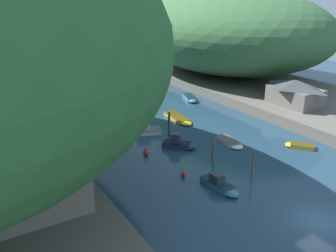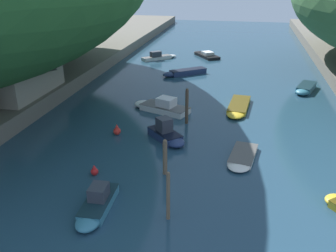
{
  "view_description": "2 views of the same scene",
  "coord_description": "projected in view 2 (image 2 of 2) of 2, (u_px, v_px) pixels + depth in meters",
  "views": [
    {
      "loc": [
        -24.22,
        -15.76,
        17.94
      ],
      "look_at": [
        -2.48,
        19.82,
        2.61
      ],
      "focal_mm": 40.0,
      "sensor_mm": 36.0,
      "label": 1
    },
    {
      "loc": [
        4.07,
        -8.37,
        12.96
      ],
      "look_at": [
        -1.37,
        18.05,
        1.56
      ],
      "focal_mm": 40.0,
      "sensor_mm": 36.0,
      "label": 2
    }
  ],
  "objects": [
    {
      "name": "water_surface",
      "position": [
        203.0,
        98.0,
        40.42
      ],
      "size": [
        130.0,
        130.0,
        0.0
      ],
      "primitive_type": "plane",
      "color": "#234256",
      "rests_on": "ground"
    },
    {
      "name": "boathouse_shed",
      "position": [
        10.0,
        70.0,
        36.25
      ],
      "size": [
        7.11,
        9.62,
        4.53
      ],
      "color": "gray",
      "rests_on": "left_bank"
    },
    {
      "name": "boat_cabin_cruiser",
      "position": [
        205.0,
        55.0,
        59.52
      ],
      "size": [
        5.13,
        6.32,
        0.88
      ],
      "rotation": [
        0.0,
        0.0,
        0.58
      ],
      "color": "black",
      "rests_on": "water_surface"
    },
    {
      "name": "boat_near_quay",
      "position": [
        183.0,
        72.0,
        49.05
      ],
      "size": [
        5.69,
        4.85,
        0.69
      ],
      "rotation": [
        0.0,
        0.0,
        2.23
      ],
      "color": "navy",
      "rests_on": "water_surface"
    },
    {
      "name": "boat_moored_right",
      "position": [
        96.0,
        205.0,
        21.45
      ],
      "size": [
        1.59,
        4.54,
        1.37
      ],
      "rotation": [
        0.0,
        0.0,
        3.18
      ],
      "color": "teal",
      "rests_on": "water_surface"
    },
    {
      "name": "boat_far_upstream",
      "position": [
        160.0,
        57.0,
        57.6
      ],
      "size": [
        5.13,
        4.93,
        1.26
      ],
      "rotation": [
        0.0,
        0.0,
        5.47
      ],
      "color": "white",
      "rests_on": "water_surface"
    },
    {
      "name": "boat_white_cruiser",
      "position": [
        305.0,
        89.0,
        42.46
      ],
      "size": [
        3.01,
        5.04,
        0.67
      ],
      "rotation": [
        0.0,
        0.0,
        2.8
      ],
      "color": "teal",
      "rests_on": "water_surface"
    },
    {
      "name": "boat_red_skiff",
      "position": [
        167.0,
        134.0,
        30.28
      ],
      "size": [
        3.85,
        3.94,
        1.81
      ],
      "rotation": [
        0.0,
        0.0,
        3.9
      ],
      "color": "navy",
      "rests_on": "water_surface"
    },
    {
      "name": "boat_yellow_tender",
      "position": [
        242.0,
        158.0,
        27.26
      ],
      "size": [
        2.29,
        4.73,
        0.38
      ],
      "rotation": [
        0.0,
        0.0,
        2.99
      ],
      "color": "silver",
      "rests_on": "water_surface"
    },
    {
      "name": "boat_small_dinghy",
      "position": [
        160.0,
        106.0,
        36.76
      ],
      "size": [
        6.25,
        3.97,
        1.44
      ],
      "rotation": [
        0.0,
        0.0,
        1.2
      ],
      "color": "white",
      "rests_on": "water_surface"
    },
    {
      "name": "boat_far_right_bank",
      "position": [
        238.0,
        108.0,
        36.97
      ],
      "size": [
        2.33,
        6.57,
        0.47
      ],
      "rotation": [
        0.0,
        0.0,
        3.05
      ],
      "color": "gold",
      "rests_on": "water_surface"
    },
    {
      "name": "mooring_post_nearest",
      "position": [
        168.0,
        196.0,
        20.4
      ],
      "size": [
        0.21,
        0.21,
        3.01
      ],
      "color": "brown",
      "rests_on": "water_surface"
    },
    {
      "name": "mooring_post_second",
      "position": [
        165.0,
        157.0,
        25.05
      ],
      "size": [
        0.31,
        0.31,
        2.59
      ],
      "color": "brown",
      "rests_on": "water_surface"
    },
    {
      "name": "mooring_post_fourth",
      "position": [
        187.0,
        106.0,
        33.23
      ],
      "size": [
        0.29,
        0.29,
        3.29
      ],
      "color": "#4C3D2D",
      "rests_on": "water_surface"
    },
    {
      "name": "channel_buoy_near",
      "position": [
        117.0,
        131.0,
        31.42
      ],
      "size": [
        0.63,
        0.63,
        0.95
      ],
      "color": "red",
      "rests_on": "water_surface"
    },
    {
      "name": "channel_buoy_far",
      "position": [
        95.0,
        171.0,
        25.29
      ],
      "size": [
        0.52,
        0.52,
        0.78
      ],
      "color": "red",
      "rests_on": "water_surface"
    },
    {
      "name": "person_on_quay",
      "position": [
        18.0,
        90.0,
        34.72
      ],
      "size": [
        0.31,
        0.42,
        1.69
      ],
      "rotation": [
        0.0,
        0.0,
        1.32
      ],
      "color": "#282D3D",
      "rests_on": "left_bank"
    }
  ]
}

